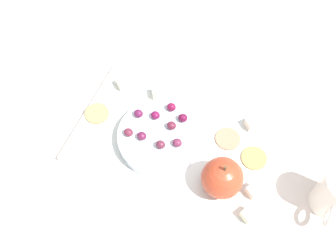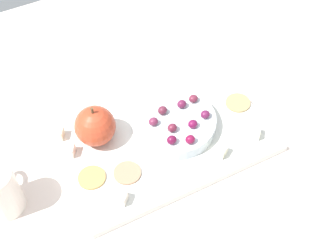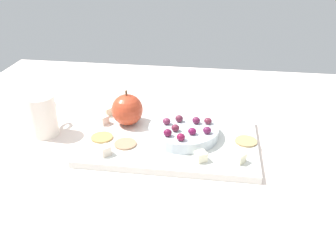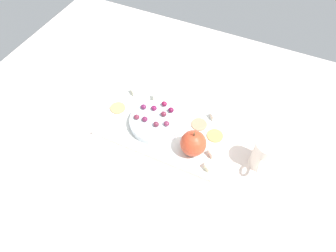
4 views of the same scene
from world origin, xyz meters
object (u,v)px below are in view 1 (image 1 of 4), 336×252
at_px(cracker_1, 228,139).
at_px(grape_8, 177,143).
at_px(cheese_cube_1, 253,191).
at_px(grape_3, 128,132).
at_px(cheese_cube_4, 248,215).
at_px(grape_2, 183,118).
at_px(cup, 336,194).
at_px(apple_whole, 222,178).
at_px(cheese_cube_2, 251,124).
at_px(grape_5, 139,112).
at_px(grape_4, 173,108).
at_px(serving_dish, 157,137).
at_px(cheese_cube_3, 122,83).
at_px(grape_7, 142,136).
at_px(platter, 175,142).
at_px(grape_0, 155,115).
at_px(grape_6, 171,127).
at_px(cracker_2, 97,113).
at_px(cracker_0, 254,158).
at_px(cheese_cube_0, 157,93).
at_px(grape_1, 160,145).

bearing_deg(cracker_1, grape_8, -143.56).
relative_size(cheese_cube_1, cracker_1, 0.42).
bearing_deg(grape_3, cheese_cube_4, -12.47).
xyz_separation_m(grape_2, cup, (0.30, -0.04, 0.00)).
xyz_separation_m(apple_whole, cheese_cube_2, (0.01, 0.14, -0.03)).
relative_size(cracker_1, grape_5, 2.72).
bearing_deg(cracker_1, grape_4, 176.86).
bearing_deg(cup, grape_8, -177.16).
bearing_deg(cheese_cube_2, serving_dish, -147.55).
height_order(cheese_cube_1, grape_3, grape_3).
distance_m(serving_dish, cheese_cube_3, 0.15).
bearing_deg(grape_7, platter, 30.66).
height_order(cheese_cube_3, grape_0, grape_0).
xyz_separation_m(platter, cheese_cube_2, (0.13, 0.09, 0.02)).
xyz_separation_m(cracker_1, grape_8, (-0.08, -0.06, 0.03)).
relative_size(serving_dish, grape_6, 8.80).
bearing_deg(cracker_2, grape_7, -12.51).
height_order(cracker_0, cracker_1, same).
bearing_deg(cheese_cube_2, grape_3, -149.64).
xyz_separation_m(cheese_cube_0, grape_0, (0.02, -0.06, 0.02)).
bearing_deg(grape_7, serving_dish, 38.87).
relative_size(apple_whole, cracker_1, 1.53).
relative_size(apple_whole, grape_8, 4.17).
relative_size(grape_0, grape_4, 1.00).
distance_m(grape_2, grape_8, 0.05).
bearing_deg(cheese_cube_0, grape_8, -49.79).
bearing_deg(grape_4, grape_8, -61.57).
height_order(platter, apple_whole, apple_whole).
distance_m(cheese_cube_3, grape_1, 0.18).
xyz_separation_m(grape_7, cup, (0.36, 0.03, 0.00)).
xyz_separation_m(cheese_cube_0, cup, (0.38, -0.09, 0.02)).
distance_m(cheese_cube_0, grape_8, 0.13).
xyz_separation_m(cheese_cube_3, grape_6, (0.14, -0.07, 0.02)).
bearing_deg(cheese_cube_2, apple_whole, -95.96).
bearing_deg(grape_2, cheese_cube_3, 164.92).
bearing_deg(grape_4, cheese_cube_0, 145.69).
bearing_deg(grape_0, cheese_cube_2, 21.04).
distance_m(cheese_cube_2, grape_1, 0.19).
relative_size(grape_3, cup, 0.18).
distance_m(cracker_2, grape_7, 0.12).
bearing_deg(grape_5, cracker_2, -167.28).
bearing_deg(cheese_cube_1, apple_whole, -171.17).
bearing_deg(serving_dish, cracker_2, 177.27).
relative_size(cracker_2, grape_5, 2.72).
relative_size(serving_dish, cheese_cube_4, 7.63).
xyz_separation_m(cracker_0, grape_6, (-0.17, -0.02, 0.03)).
distance_m(grape_0, grape_2, 0.05).
relative_size(cracker_1, grape_0, 2.72).
xyz_separation_m(grape_0, grape_4, (0.03, 0.03, 0.00)).
distance_m(grape_1, grape_7, 0.04).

